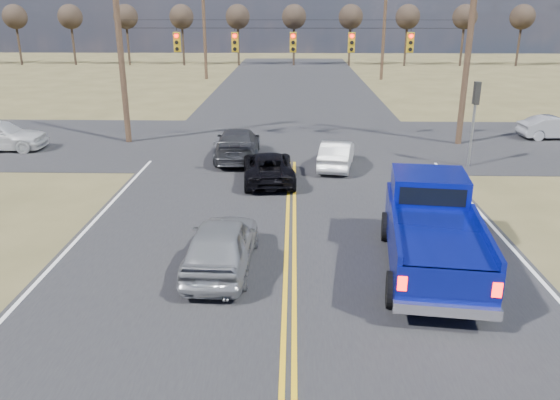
{
  "coord_description": "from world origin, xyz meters",
  "views": [
    {
      "loc": [
        0.07,
        -11.16,
        7.0
      ],
      "look_at": [
        -0.33,
        4.38,
        1.5
      ],
      "focal_mm": 35.0,
      "sensor_mm": 36.0,
      "label": 1
    }
  ],
  "objects_px": {
    "pickup_truck": "(432,230)",
    "cross_car_east_near": "(555,128)",
    "dgrey_car_queue": "(238,144)",
    "silver_suv": "(221,244)",
    "black_suv": "(268,167)",
    "white_car_queue": "(337,154)"
  },
  "relations": [
    {
      "from": "silver_suv",
      "to": "white_car_queue",
      "type": "height_order",
      "value": "silver_suv"
    },
    {
      "from": "white_car_queue",
      "to": "dgrey_car_queue",
      "type": "distance_m",
      "value": 4.92
    },
    {
      "from": "black_suv",
      "to": "cross_car_east_near",
      "type": "relative_size",
      "value": 1.16
    },
    {
      "from": "black_suv",
      "to": "silver_suv",
      "type": "bearing_deg",
      "value": 78.47
    },
    {
      "from": "dgrey_car_queue",
      "to": "pickup_truck",
      "type": "bearing_deg",
      "value": 117.55
    },
    {
      "from": "dgrey_car_queue",
      "to": "silver_suv",
      "type": "bearing_deg",
      "value": 91.73
    },
    {
      "from": "white_car_queue",
      "to": "cross_car_east_near",
      "type": "height_order",
      "value": "cross_car_east_near"
    },
    {
      "from": "pickup_truck",
      "to": "black_suv",
      "type": "xyz_separation_m",
      "value": [
        -4.92,
        8.15,
        -0.54
      ]
    },
    {
      "from": "white_car_queue",
      "to": "dgrey_car_queue",
      "type": "bearing_deg",
      "value": -7.56
    },
    {
      "from": "pickup_truck",
      "to": "white_car_queue",
      "type": "xyz_separation_m",
      "value": [
        -1.88,
        10.25,
        -0.52
      ]
    },
    {
      "from": "black_suv",
      "to": "pickup_truck",
      "type": "bearing_deg",
      "value": 116.02
    },
    {
      "from": "silver_suv",
      "to": "white_car_queue",
      "type": "xyz_separation_m",
      "value": [
        3.98,
        10.42,
        -0.12
      ]
    },
    {
      "from": "white_car_queue",
      "to": "cross_car_east_near",
      "type": "relative_size",
      "value": 1.0
    },
    {
      "from": "black_suv",
      "to": "dgrey_car_queue",
      "type": "bearing_deg",
      "value": -70.36
    },
    {
      "from": "silver_suv",
      "to": "cross_car_east_near",
      "type": "bearing_deg",
      "value": -132.97
    },
    {
      "from": "dgrey_car_queue",
      "to": "cross_car_east_near",
      "type": "relative_size",
      "value": 1.32
    },
    {
      "from": "white_car_queue",
      "to": "cross_car_east_near",
      "type": "bearing_deg",
      "value": -143.99
    },
    {
      "from": "white_car_queue",
      "to": "pickup_truck",
      "type": "bearing_deg",
      "value": 110.22
    },
    {
      "from": "pickup_truck",
      "to": "cross_car_east_near",
      "type": "xyz_separation_m",
      "value": [
        10.78,
        16.47,
        -0.52
      ]
    },
    {
      "from": "black_suv",
      "to": "white_car_queue",
      "type": "xyz_separation_m",
      "value": [
        3.04,
        2.11,
        0.01
      ]
    },
    {
      "from": "pickup_truck",
      "to": "cross_car_east_near",
      "type": "height_order",
      "value": "pickup_truck"
    },
    {
      "from": "silver_suv",
      "to": "black_suv",
      "type": "bearing_deg",
      "value": -94.39
    }
  ]
}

